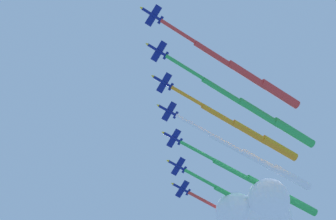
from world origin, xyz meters
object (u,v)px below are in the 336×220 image
object	(u,v)px
jet_starboard_inner	(251,133)
jet_port_outer	(264,212)
jet_port_mid	(262,162)
jet_starboard_mid	(268,188)
jet_lead	(249,76)
jet_port_inner	(262,114)

from	to	relation	value
jet_starboard_inner	jet_port_outer	size ratio (longest dim) A/B	0.93
jet_starboard_inner	jet_port_mid	bearing A→B (deg)	137.63
jet_port_mid	jet_starboard_mid	distance (m)	15.47
jet_lead	jet_port_mid	world-z (taller)	jet_lead
jet_starboard_mid	jet_port_outer	distance (m)	12.79
jet_starboard_inner	jet_port_outer	distance (m)	43.91
jet_port_inner	jet_port_mid	size ratio (longest dim) A/B	1.05
jet_lead	jet_port_outer	world-z (taller)	jet_lead
jet_starboard_inner	jet_port_mid	size ratio (longest dim) A/B	0.92
jet_port_inner	jet_port_outer	size ratio (longest dim) A/B	1.07
jet_lead	jet_starboard_inner	xyz separation A→B (m)	(-22.84, 11.45, -2.58)
jet_starboard_mid	jet_port_inner	bearing A→B (deg)	-30.49
jet_lead	jet_port_mid	size ratio (longest dim) A/B	0.96
jet_port_inner	jet_port_mid	xyz separation A→B (m)	(-22.06, 11.18, 0.73)
jet_lead	jet_port_inner	size ratio (longest dim) A/B	0.91
jet_lead	jet_starboard_mid	bearing A→B (deg)	146.25
jet_port_outer	jet_starboard_mid	bearing A→B (deg)	-16.28
jet_starboard_mid	jet_starboard_inner	bearing A→B (deg)	-39.44
jet_port_inner	jet_starboard_mid	distance (m)	40.09
jet_lead	jet_starboard_mid	xyz separation A→B (m)	(-47.51, 31.75, -1.05)
jet_port_outer	jet_port_inner	bearing A→B (deg)	-27.08
jet_port_mid	jet_starboard_inner	bearing A→B (deg)	-42.37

